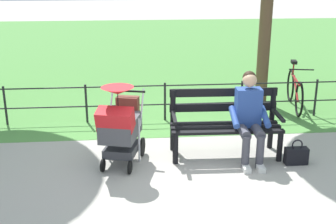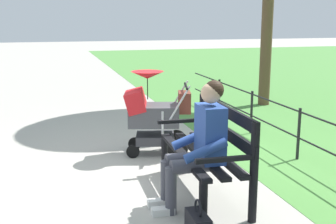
{
  "view_description": "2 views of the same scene",
  "coord_description": "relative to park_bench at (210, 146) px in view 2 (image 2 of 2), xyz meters",
  "views": [
    {
      "loc": [
        0.6,
        5.85,
        2.69
      ],
      "look_at": [
        0.1,
        0.16,
        0.77
      ],
      "focal_mm": 47.02,
      "sensor_mm": 36.0,
      "label": 1
    },
    {
      "loc": [
        -4.95,
        1.51,
        1.86
      ],
      "look_at": [
        -0.03,
        0.14,
        0.76
      ],
      "focal_mm": 47.04,
      "sensor_mm": 36.0,
      "label": 2
    }
  ],
  "objects": [
    {
      "name": "stroller",
      "position": [
        1.52,
        0.25,
        0.07
      ],
      "size": [
        0.69,
        0.97,
        1.15
      ],
      "color": "black",
      "rests_on": "ground"
    },
    {
      "name": "ground_plane",
      "position": [
        0.75,
        0.12,
        -0.53
      ],
      "size": [
        60.0,
        60.0,
        0.0
      ],
      "primitive_type": "plane",
      "color": "#ADA89E"
    },
    {
      "name": "park_fence",
      "position": [
        0.47,
        -1.54,
        -0.1
      ],
      "size": [
        8.4,
        0.04,
        0.7
      ],
      "color": "black",
      "rests_on": "ground"
    },
    {
      "name": "park_bench",
      "position": [
        0.0,
        0.0,
        0.0
      ],
      "size": [
        1.62,
        0.65,
        0.96
      ],
      "color": "black",
      "rests_on": "ground"
    },
    {
      "name": "person_on_bench",
      "position": [
        -0.3,
        0.22,
        0.15
      ],
      "size": [
        0.54,
        0.74,
        1.28
      ],
      "color": "#42424C",
      "rests_on": "ground"
    }
  ]
}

